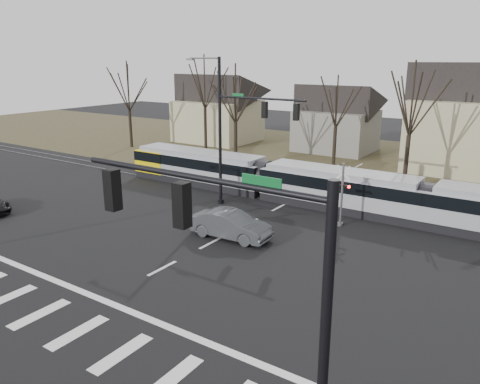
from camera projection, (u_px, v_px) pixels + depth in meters
The scene contains 15 objects.
ground at pixel (133, 284), 21.69m from camera, with size 140.00×140.00×0.00m, color black.
grass_verge at pixel (366, 162), 47.30m from camera, with size 140.00×28.00×0.01m, color #38331E.
crosswalk at pixel (58, 323), 18.49m from camera, with size 27.00×2.60×0.01m.
stop_line at pixel (102, 300), 20.25m from camera, with size 28.00×0.35×0.01m, color silver.
lane_dashes at pixel (293, 200), 34.49m from camera, with size 0.18×30.00×0.01m.
rail_pair at pixel (291, 201), 34.33m from camera, with size 90.00×1.52×0.06m.
tram at pixel (338, 187), 32.24m from camera, with size 36.52×2.71×2.77m.
sedan at pixel (231, 225), 27.07m from camera, with size 4.94×1.94×1.60m, color #404346.
signal_pole_near_right at pixel (245, 295), 10.08m from camera, with size 6.72×0.44×8.00m.
signal_pole_far at pixel (239, 126), 31.41m from camera, with size 9.28×0.44×10.20m.
rail_crossing_signal at pixel (342, 197), 28.75m from camera, with size 1.08×0.36×4.00m.
tree_row at pixel (369, 120), 40.06m from camera, with size 59.20×7.20×10.00m.
house_a at pixel (218, 105), 58.33m from camera, with size 9.72×8.64×8.60m.
house_b at pixel (337, 115), 52.07m from camera, with size 8.64×7.56×7.65m.
house_c at pixel (472, 115), 41.86m from camera, with size 10.80×8.64×10.10m.
Camera 1 is at (15.07, -13.61, 10.07)m, focal length 35.00 mm.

